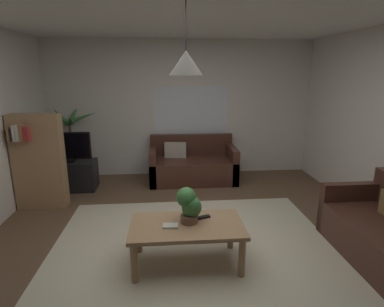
% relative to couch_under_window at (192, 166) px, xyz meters
% --- Properties ---
extents(floor, '(5.02, 5.59, 0.02)m').
position_rel_couch_under_window_xyz_m(floor, '(-0.18, -2.33, -0.29)').
color(floor, brown).
rests_on(floor, ground).
extents(rug, '(3.27, 3.08, 0.01)m').
position_rel_couch_under_window_xyz_m(rug, '(-0.18, -2.53, -0.27)').
color(rug, beige).
rests_on(rug, ground).
extents(wall_back, '(5.14, 0.06, 2.56)m').
position_rel_couch_under_window_xyz_m(wall_back, '(-0.18, 0.50, 1.00)').
color(wall_back, silver).
rests_on(wall_back, ground).
extents(ceiling, '(5.02, 5.59, 0.02)m').
position_rel_couch_under_window_xyz_m(ceiling, '(-0.18, -2.33, 2.29)').
color(ceiling, white).
extents(window_pane, '(1.40, 0.01, 1.00)m').
position_rel_couch_under_window_xyz_m(window_pane, '(0.01, 0.46, 0.93)').
color(window_pane, white).
extents(couch_under_window, '(1.57, 0.81, 0.82)m').
position_rel_couch_under_window_xyz_m(couch_under_window, '(0.00, 0.00, 0.00)').
color(couch_under_window, '#47281E').
rests_on(couch_under_window, ground).
extents(coffee_table, '(1.16, 0.64, 0.45)m').
position_rel_couch_under_window_xyz_m(coffee_table, '(-0.29, -2.61, 0.11)').
color(coffee_table, '#A87F56').
rests_on(coffee_table, ground).
extents(book_on_table_0, '(0.16, 0.11, 0.02)m').
position_rel_couch_under_window_xyz_m(book_on_table_0, '(-0.45, -2.66, 0.19)').
color(book_on_table_0, beige).
rests_on(book_on_table_0, coffee_table).
extents(remote_on_table_0, '(0.17, 0.10, 0.02)m').
position_rel_couch_under_window_xyz_m(remote_on_table_0, '(-0.11, -2.49, 0.19)').
color(remote_on_table_0, black).
rests_on(remote_on_table_0, coffee_table).
extents(potted_plant_on_table, '(0.26, 0.23, 0.38)m').
position_rel_couch_under_window_xyz_m(potted_plant_on_table, '(-0.25, -2.56, 0.37)').
color(potted_plant_on_table, brown).
rests_on(potted_plant_on_table, coffee_table).
extents(tv_stand, '(0.90, 0.44, 0.50)m').
position_rel_couch_under_window_xyz_m(tv_stand, '(-2.14, -0.28, -0.03)').
color(tv_stand, black).
rests_on(tv_stand, ground).
extents(tv, '(0.81, 0.16, 0.51)m').
position_rel_couch_under_window_xyz_m(tv, '(-2.14, -0.31, 0.48)').
color(tv, black).
rests_on(tv, tv_stand).
extents(potted_palm_corner, '(0.93, 0.78, 1.44)m').
position_rel_couch_under_window_xyz_m(potted_palm_corner, '(-2.20, 0.21, 0.32)').
color(potted_palm_corner, '#B77051').
rests_on(potted_palm_corner, ground).
extents(bookshelf_corner, '(0.70, 0.31, 1.40)m').
position_rel_couch_under_window_xyz_m(bookshelf_corner, '(-2.33, -1.00, 0.44)').
color(bookshelf_corner, '#A87F56').
rests_on(bookshelf_corner, ground).
extents(pendant_lamp, '(0.31, 0.31, 0.63)m').
position_rel_couch_under_window_xyz_m(pendant_lamp, '(-0.29, -2.61, 1.77)').
color(pendant_lamp, black).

